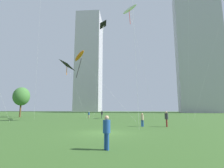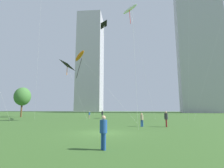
# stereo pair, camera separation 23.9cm
# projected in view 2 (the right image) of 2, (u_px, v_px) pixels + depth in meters

# --- Properties ---
(ground) EXTENTS (280.00, 280.00, 0.00)m
(ground) POSITION_uv_depth(u_px,v_px,m) (102.00, 133.00, 14.07)
(ground) COLOR #335623
(person_standing_0) EXTENTS (0.39, 0.39, 1.75)m
(person_standing_0) POSITION_uv_depth(u_px,v_px,m) (102.00, 114.00, 35.75)
(person_standing_0) COLOR #3F593F
(person_standing_0) RESTS_ON ground
(person_standing_1) EXTENTS (0.34, 0.34, 1.55)m
(person_standing_1) POSITION_uv_depth(u_px,v_px,m) (142.00, 119.00, 19.27)
(person_standing_1) COLOR #1E478C
(person_standing_1) RESTS_ON ground
(person_standing_2) EXTENTS (0.34, 0.34, 1.55)m
(person_standing_2) POSITION_uv_depth(u_px,v_px,m) (89.00, 114.00, 36.92)
(person_standing_2) COLOR tan
(person_standing_2) RESTS_ON ground
(person_standing_4) EXTENTS (0.39, 0.39, 1.77)m
(person_standing_4) POSITION_uv_depth(u_px,v_px,m) (166.00, 118.00, 18.93)
(person_standing_4) COLOR maroon
(person_standing_4) RESTS_ON ground
(person_standing_5) EXTENTS (0.37, 0.37, 1.69)m
(person_standing_5) POSITION_uv_depth(u_px,v_px,m) (103.00, 130.00, 8.31)
(person_standing_5) COLOR #1E478C
(person_standing_5) RESTS_ON ground
(kite_flying_1) EXTENTS (6.44, 5.38, 23.77)m
(kite_flying_1) POSITION_uv_depth(u_px,v_px,m) (130.00, 9.00, 35.27)
(kite_flying_1) COLOR silver
(kite_flying_1) RESTS_ON ground
(kite_flying_4) EXTENTS (12.43, 5.68, 12.59)m
(kite_flying_4) POSITION_uv_depth(u_px,v_px,m) (80.00, 56.00, 30.87)
(kite_flying_4) COLOR silver
(kite_flying_4) RESTS_ON ground
(kite_flying_6) EXTENTS (3.01, 12.50, 30.56)m
(kite_flying_6) POSITION_uv_depth(u_px,v_px,m) (104.00, 25.00, 54.37)
(kite_flying_6) COLOR silver
(kite_flying_6) RESTS_ON ground
(kite_flying_7) EXTENTS (4.86, 3.16, 10.79)m
(kite_flying_7) POSITION_uv_depth(u_px,v_px,m) (67.00, 65.00, 30.08)
(kite_flying_7) COLOR silver
(kite_flying_7) RESTS_ON ground
(park_tree_0) EXTENTS (4.11, 4.11, 7.70)m
(park_tree_0) POSITION_uv_depth(u_px,v_px,m) (22.00, 97.00, 43.12)
(park_tree_0) COLOR brown
(park_tree_0) RESTS_ON ground
(distant_highrise_0) EXTENTS (26.58, 22.69, 80.12)m
(distant_highrise_0) POSITION_uv_depth(u_px,v_px,m) (199.00, 47.00, 102.32)
(distant_highrise_0) COLOR #A8A8AD
(distant_highrise_0) RESTS_ON ground
(distant_highrise_1) EXTENTS (24.32, 28.28, 89.90)m
(distant_highrise_1) POSITION_uv_depth(u_px,v_px,m) (91.00, 63.00, 153.63)
(distant_highrise_1) COLOR #A8A8AD
(distant_highrise_1) RESTS_ON ground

